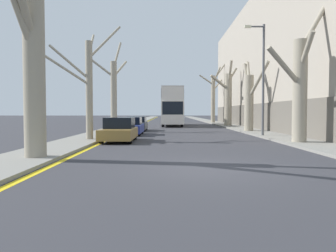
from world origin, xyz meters
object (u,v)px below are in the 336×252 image
street_tree_right_0 (298,85)px  lamp_post (260,74)px  double_decker_bus (171,105)px  parked_car_0 (118,130)px  street_tree_left_1 (87,84)px  street_tree_right_1 (248,97)px  street_tree_left_0 (32,66)px  street_tree_right_3 (212,95)px  street_tree_left_2 (112,92)px  parked_car_2 (135,124)px  street_tree_right_2 (226,97)px  parked_car_1 (129,126)px

street_tree_right_0 → lamp_post: (-0.61, 4.95, 1.14)m
double_decker_bus → parked_car_0: double_decker_bus is taller
double_decker_bus → parked_car_0: size_ratio=2.68×
double_decker_bus → lamp_post: lamp_post is taller
street_tree_left_1 → street_tree_right_1: size_ratio=1.14×
street_tree_left_0 → double_decker_bus: (5.18, 29.29, -0.74)m
street_tree_left_1 → double_decker_bus: size_ratio=0.64×
street_tree_right_3 → double_decker_bus: (-6.47, -9.40, -1.66)m
lamp_post → street_tree_right_0: bearing=-83.0°
street_tree_left_2 → street_tree_right_1: (11.55, -0.32, -0.48)m
street_tree_right_1 → parked_car_2: size_ratio=1.43×
street_tree_left_1 → street_tree_right_2: bearing=58.6°
street_tree_right_3 → parked_car_1: street_tree_right_3 is taller
street_tree_left_0 → street_tree_right_1: 20.03m
street_tree_left_1 → parked_car_0: size_ratio=1.72×
street_tree_left_0 → parked_car_2: bearing=84.2°
double_decker_bus → parked_car_2: double_decker_bus is taller
street_tree_right_0 → parked_car_2: street_tree_right_0 is taller
street_tree_right_1 → street_tree_left_1: bearing=-143.7°
street_tree_right_2 → parked_car_2: 13.55m
street_tree_right_1 → street_tree_right_3: bearing=89.8°
street_tree_right_3 → parked_car_2: size_ratio=2.17×
street_tree_left_0 → parked_car_1: bearing=81.8°
street_tree_left_2 → street_tree_right_3: (11.63, 22.03, 0.80)m
street_tree_left_1 → street_tree_left_2: street_tree_left_2 is taller
street_tree_left_0 → street_tree_right_1: bearing=54.7°
street_tree_right_0 → street_tree_right_2: 21.17m
street_tree_left_2 → street_tree_right_3: size_ratio=0.82×
street_tree_left_1 → street_tree_right_0: street_tree_right_0 is taller
street_tree_right_1 → street_tree_right_3: size_ratio=0.66×
street_tree_left_1 → lamp_post: bearing=15.1°
parked_car_2 → street_tree_left_2: bearing=-140.0°
street_tree_left_0 → street_tree_left_2: street_tree_left_2 is taller
street_tree_left_0 → street_tree_right_1: size_ratio=1.19×
street_tree_right_2 → parked_car_2: size_ratio=1.72×
parked_car_1 → lamp_post: lamp_post is taller
street_tree_right_2 → lamp_post: bearing=-92.4°
street_tree_right_3 → parked_car_0: (-9.80, -31.16, -3.58)m
street_tree_right_0 → parked_car_2: 15.94m
lamp_post → street_tree_left_2: bearing=152.1°
double_decker_bus → lamp_post: 19.44m
parked_car_1 → street_tree_right_1: bearing=19.4°
street_tree_left_2 → street_tree_left_1: bearing=-90.3°
street_tree_left_0 → street_tree_right_0: size_ratio=0.98×
parked_car_0 → parked_car_2: 10.67m
street_tree_right_3 → parked_car_0: size_ratio=2.29×
street_tree_right_1 → parked_car_2: street_tree_right_1 is taller
street_tree_left_2 → street_tree_right_1: street_tree_left_2 is taller
street_tree_right_0 → lamp_post: 5.12m
street_tree_left_0 → street_tree_right_2: street_tree_right_2 is taller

